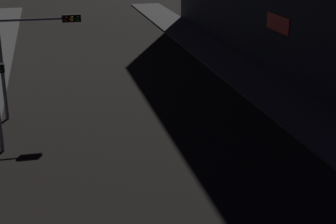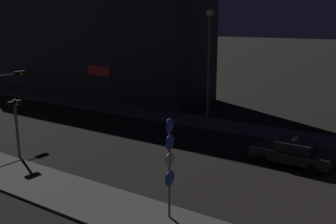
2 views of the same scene
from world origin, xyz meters
name	(u,v)px [view 2 (image 2 of 2)]	position (x,y,z in m)	size (l,w,h in m)	color
sidewalk_right	(82,103)	(7.44, 27.94, 0.06)	(3.18, 59.88, 0.12)	#4C4C4C
building_facade_right	(80,14)	(12.68, 33.02, 8.48)	(7.38, 30.16, 16.96)	#282D38
taxi	(293,153)	(2.18, 5.92, 0.74)	(1.99, 4.52, 1.62)	black
traffic_light_left_kerb	(16,116)	(-5.60, 19.58, 2.54)	(0.80, 0.42, 3.52)	slate
sign_pole_left	(170,162)	(-6.77, 8.20, 2.49)	(0.63, 0.10, 4.14)	slate
street_lamp_near_block	(209,49)	(6.71, 13.77, 5.88)	(0.52, 0.52, 8.55)	slate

